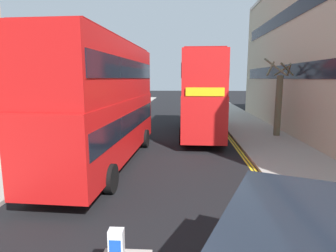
% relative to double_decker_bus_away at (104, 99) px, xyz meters
% --- Properties ---
extents(sidewalk_right, '(4.00, 80.00, 0.14)m').
position_rel_double_decker_bus_away_xyz_m(sidewalk_right, '(8.90, 5.17, -2.96)').
color(sidewalk_right, '#9E9991').
rests_on(sidewalk_right, ground).
extents(sidewalk_left, '(4.00, 80.00, 0.14)m').
position_rel_double_decker_bus_away_xyz_m(sidewalk_left, '(-4.10, 5.17, -2.96)').
color(sidewalk_left, '#9E9991').
rests_on(sidewalk_left, ground).
extents(kerb_line_outer, '(0.10, 56.00, 0.01)m').
position_rel_double_decker_bus_away_xyz_m(kerb_line_outer, '(6.80, 3.17, -3.03)').
color(kerb_line_outer, yellow).
rests_on(kerb_line_outer, ground).
extents(kerb_line_inner, '(0.10, 56.00, 0.01)m').
position_rel_double_decker_bus_away_xyz_m(kerb_line_inner, '(6.64, 3.17, -3.03)').
color(kerb_line_inner, yellow).
rests_on(kerb_line_inner, ground).
extents(double_decker_bus_away, '(3.15, 10.90, 5.64)m').
position_rel_double_decker_bus_away_xyz_m(double_decker_bus_away, '(0.00, 0.00, 0.00)').
color(double_decker_bus_away, red).
rests_on(double_decker_bus_away, ground).
extents(double_decker_bus_oncoming, '(3.01, 10.87, 5.64)m').
position_rel_double_decker_bus_away_xyz_m(double_decker_bus_oncoming, '(4.85, 7.44, 0.00)').
color(double_decker_bus_oncoming, red).
rests_on(double_decker_bus_oncoming, ground).
extents(street_tree_near, '(1.93, 2.11, 5.15)m').
position_rel_double_decker_bus_away_xyz_m(street_tree_near, '(9.94, 6.59, -0.58)').
color(street_tree_near, '#6B6047').
rests_on(street_tree_near, sidewalk_right).
extents(street_tree_mid, '(1.45, 1.39, 6.09)m').
position_rel_double_decker_bus_away_xyz_m(street_tree_mid, '(7.87, 21.09, 0.09)').
color(street_tree_mid, '#6B6047').
rests_on(street_tree_mid, sidewalk_right).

